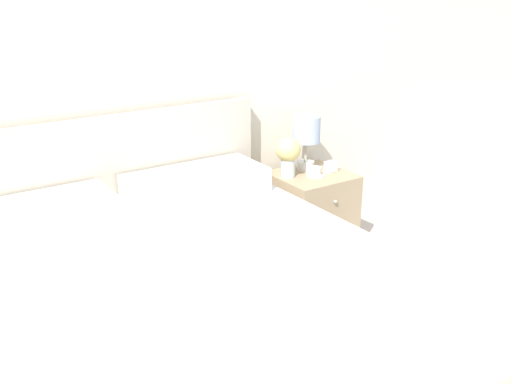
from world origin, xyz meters
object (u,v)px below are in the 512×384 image
table_lamp (306,134)px  alarm_clock (331,167)px  bed (184,313)px  teacup (315,172)px  nightstand (311,212)px  flower_vase (288,153)px

table_lamp → alarm_clock: 0.26m
bed → teacup: (1.25, 0.65, 0.24)m
nightstand → teacup: bearing=-102.7°
bed → flower_vase: bed is taller
flower_vase → teacup: flower_vase is taller
nightstand → table_lamp: bearing=78.3°
flower_vase → nightstand: bearing=-15.3°
table_lamp → alarm_clock: table_lamp is taller
table_lamp → teacup: bearing=-102.0°
table_lamp → teacup: size_ratio=3.05×
nightstand → teacup: 0.28m
flower_vase → teacup: 0.21m
nightstand → table_lamp: size_ratio=1.46×
bed → table_lamp: (1.28, 0.79, 0.45)m
bed → flower_vase: size_ratio=7.83×
bed → teacup: bed is taller
table_lamp → teacup: (-0.03, -0.14, -0.21)m
flower_vase → alarm_clock: size_ratio=3.20×
bed → teacup: 1.43m
bed → teacup: bearing=27.5°
nightstand → alarm_clock: bearing=-14.2°
table_lamp → bed: bearing=-148.3°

